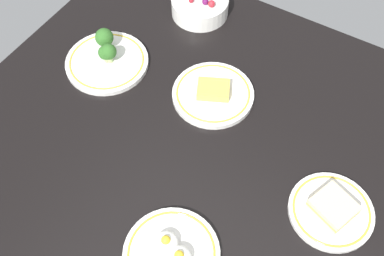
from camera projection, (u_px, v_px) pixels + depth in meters
dining_table at (192, 137)px, 117.65cm from camera, size 115.30×105.58×4.00cm
plate_cheese at (213, 94)px, 121.51cm from camera, size 21.44×21.44×4.00cm
plate_broccoli at (107, 58)px, 127.63cm from camera, size 22.82×22.82×7.87cm
plate_eggs at (172, 253)px, 97.46cm from camera, size 20.59×20.59×5.11cm
bowl_berries at (200, 5)px, 137.90cm from camera, size 17.03×17.03×7.32cm
plate_sandwich at (332, 210)px, 102.82cm from camera, size 19.01×19.01×4.42cm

